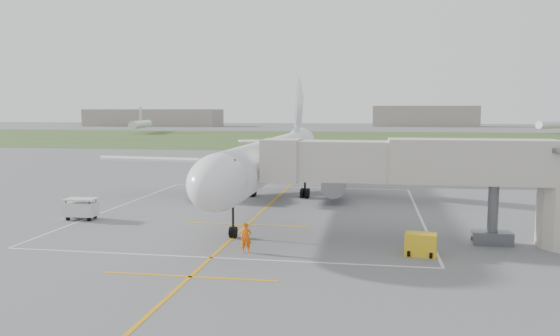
% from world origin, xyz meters
% --- Properties ---
extents(ground, '(700.00, 700.00, 0.00)m').
position_xyz_m(ground, '(0.00, 0.00, 0.00)').
color(ground, '#535356').
rests_on(ground, ground).
extents(grass_strip, '(700.00, 120.00, 0.02)m').
position_xyz_m(grass_strip, '(0.00, 130.00, 0.01)').
color(grass_strip, '#394C21').
rests_on(grass_strip, ground).
extents(apron_markings, '(28.20, 60.00, 0.01)m').
position_xyz_m(apron_markings, '(0.00, -5.82, 0.01)').
color(apron_markings, orange).
rests_on(apron_markings, ground).
extents(airliner, '(38.93, 46.75, 13.52)m').
position_xyz_m(airliner, '(-0.00, 0.75, 4.39)').
color(airliner, white).
rests_on(airliner, ground).
extents(jet_bridge, '(23.40, 5.00, 7.20)m').
position_xyz_m(jet_bridge, '(15.72, -13.50, 4.74)').
color(jet_bridge, '#AFAA9E').
rests_on(jet_bridge, ground).
extents(gpu_unit, '(2.09, 1.62, 1.44)m').
position_xyz_m(gpu_unit, '(12.93, -17.30, 0.71)').
color(gpu_unit, yellow).
rests_on(gpu_unit, ground).
extents(baggage_cart, '(2.64, 1.67, 1.78)m').
position_xyz_m(baggage_cart, '(-14.28, -10.17, 0.91)').
color(baggage_cart, silver).
rests_on(baggage_cart, ground).
extents(ramp_worker_nose, '(0.81, 0.64, 1.94)m').
position_xyz_m(ramp_worker_nose, '(1.89, -18.46, 0.97)').
color(ramp_worker_nose, '#FA5D07').
rests_on(ramp_worker_nose, ground).
extents(ramp_worker_wing, '(1.05, 0.91, 1.85)m').
position_xyz_m(ramp_worker_wing, '(-9.05, 2.97, 0.92)').
color(ramp_worker_wing, '#DE5107').
rests_on(ramp_worker_wing, ground).
extents(distant_hangars, '(345.00, 49.00, 12.00)m').
position_xyz_m(distant_hangars, '(-16.15, 265.19, 5.17)').
color(distant_hangars, gray).
rests_on(distant_hangars, ground).
extents(distant_aircraft, '(190.92, 54.95, 8.85)m').
position_xyz_m(distant_aircraft, '(1.23, 176.19, 3.59)').
color(distant_aircraft, white).
rests_on(distant_aircraft, ground).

